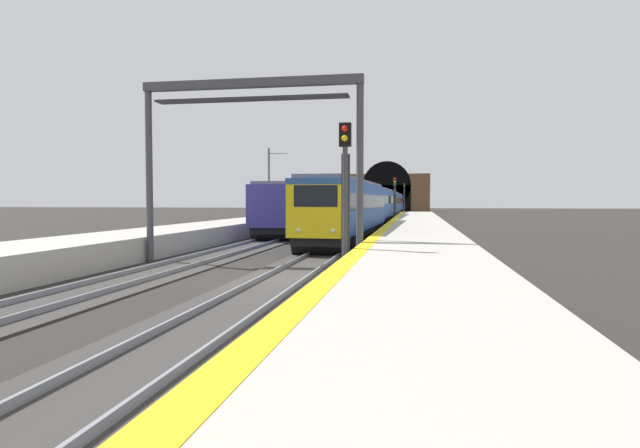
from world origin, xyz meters
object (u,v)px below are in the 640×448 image
(train_adjacent_platform, at_px, (322,205))
(overhead_signal_gantry, at_px, (251,124))
(train_main_approaching, at_px, (380,204))
(catenary_mast_near, at_px, (269,185))
(railway_signal_far, at_px, (404,195))
(railway_signal_near, at_px, (345,189))
(railway_signal_mid, at_px, (395,196))

(train_adjacent_platform, height_order, overhead_signal_gantry, overhead_signal_gantry)
(train_adjacent_platform, xyz_separation_m, overhead_signal_gantry, (-30.55, -2.45, 3.48))
(train_main_approaching, bearing_deg, catenary_mast_near, -61.21)
(train_main_approaching, relative_size, train_adjacent_platform, 1.91)
(catenary_mast_near, bearing_deg, railway_signal_far, -15.19)
(train_adjacent_platform, bearing_deg, railway_signal_near, -170.01)
(railway_signal_mid, bearing_deg, catenary_mast_near, -83.19)
(train_adjacent_platform, xyz_separation_m, railway_signal_far, (53.99, -6.78, 1.41))
(railway_signal_mid, distance_m, railway_signal_far, 47.65)
(railway_signal_far, xyz_separation_m, overhead_signal_gantry, (-84.54, 4.33, 2.07))
(train_main_approaching, bearing_deg, overhead_signal_gantry, -1.72)
(train_adjacent_platform, distance_m, railway_signal_mid, 9.33)
(overhead_signal_gantry, bearing_deg, catenary_mast_near, 14.37)
(train_main_approaching, distance_m, railway_signal_mid, 4.77)
(railway_signal_far, distance_m, catenary_mast_near, 51.02)
(train_adjacent_platform, xyz_separation_m, railway_signal_mid, (6.35, -6.78, 0.92))
(railway_signal_far, xyz_separation_m, catenary_mast_near, (-49.24, 13.37, 0.65))
(railway_signal_mid, relative_size, railway_signal_far, 0.85)
(train_adjacent_platform, bearing_deg, catenary_mast_near, 53.05)
(train_adjacent_platform, distance_m, catenary_mast_near, 8.38)
(railway_signal_near, relative_size, catenary_mast_near, 0.62)
(railway_signal_far, bearing_deg, railway_signal_mid, 0.00)
(train_main_approaching, distance_m, railway_signal_far, 43.42)
(train_main_approaching, height_order, railway_signal_far, railway_signal_far)
(railway_signal_mid, bearing_deg, overhead_signal_gantry, -6.69)
(railway_signal_mid, height_order, catenary_mast_near, catenary_mast_near)
(train_main_approaching, height_order, overhead_signal_gantry, overhead_signal_gantry)
(railway_signal_mid, bearing_deg, train_main_approaching, -156.35)
(train_main_approaching, xyz_separation_m, catenary_mast_near, (-5.88, 11.49, 2.06))
(railway_signal_near, bearing_deg, train_adjacent_platform, -168.84)
(train_adjacent_platform, bearing_deg, train_main_approaching, -25.91)
(catenary_mast_near, bearing_deg, railway_signal_mid, -83.19)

